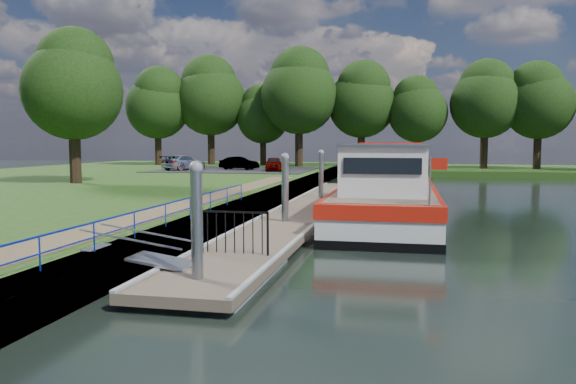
% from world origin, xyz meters
% --- Properties ---
extents(ground, '(160.00, 160.00, 0.00)m').
position_xyz_m(ground, '(0.00, 0.00, 0.00)').
color(ground, black).
rests_on(ground, ground).
extents(bank_edge, '(1.10, 90.00, 0.78)m').
position_xyz_m(bank_edge, '(-2.55, 15.00, 0.39)').
color(bank_edge, '#473D2D').
rests_on(bank_edge, ground).
extents(far_bank, '(60.00, 18.00, 0.60)m').
position_xyz_m(far_bank, '(12.00, 52.00, 0.30)').
color(far_bank, '#214213').
rests_on(far_bank, ground).
extents(footpath, '(1.60, 40.00, 0.05)m').
position_xyz_m(footpath, '(-4.40, 8.00, 0.80)').
color(footpath, brown).
rests_on(footpath, riverbank).
extents(carpark, '(14.00, 12.00, 0.06)m').
position_xyz_m(carpark, '(-11.00, 38.00, 0.81)').
color(carpark, black).
rests_on(carpark, riverbank).
extents(blue_fence, '(0.04, 18.04, 0.72)m').
position_xyz_m(blue_fence, '(-2.75, 3.00, 1.31)').
color(blue_fence, '#0C2DBF').
rests_on(blue_fence, riverbank).
extents(pontoon, '(2.50, 30.00, 0.56)m').
position_xyz_m(pontoon, '(0.00, 13.00, 0.18)').
color(pontoon, brown).
rests_on(pontoon, ground).
extents(mooring_piles, '(0.30, 27.30, 3.55)m').
position_xyz_m(mooring_piles, '(0.00, 13.00, 1.28)').
color(mooring_piles, gray).
rests_on(mooring_piles, ground).
extents(gangway, '(2.58, 1.00, 0.92)m').
position_xyz_m(gangway, '(-1.85, 0.50, 0.63)').
color(gangway, '#A5A8AD').
rests_on(gangway, ground).
extents(gate_panel, '(1.85, 0.05, 1.15)m').
position_xyz_m(gate_panel, '(-0.00, 2.20, 1.15)').
color(gate_panel, black).
rests_on(gate_panel, ground).
extents(barge, '(4.36, 21.15, 4.78)m').
position_xyz_m(barge, '(3.60, 15.71, 1.09)').
color(barge, black).
rests_on(barge, ground).
extents(horizon_trees, '(54.38, 10.03, 12.87)m').
position_xyz_m(horizon_trees, '(-1.61, 48.68, 7.95)').
color(horizon_trees, '#332316').
rests_on(horizon_trees, ground).
extents(bank_tree_a, '(6.12, 6.12, 9.72)m').
position_xyz_m(bank_tree_a, '(-15.99, 20.08, 7.02)').
color(bank_tree_a, '#332316').
rests_on(bank_tree_a, riverbank).
extents(car_a, '(2.26, 3.87, 1.24)m').
position_xyz_m(car_a, '(-6.96, 35.97, 1.45)').
color(car_a, '#999999').
rests_on(car_a, carpark).
extents(car_b, '(3.67, 1.62, 1.17)m').
position_xyz_m(car_b, '(-10.61, 37.60, 1.42)').
color(car_b, '#999999').
rests_on(car_b, carpark).
extents(car_c, '(3.33, 4.94, 1.33)m').
position_xyz_m(car_c, '(-15.45, 36.30, 1.50)').
color(car_c, '#999999').
rests_on(car_c, carpark).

